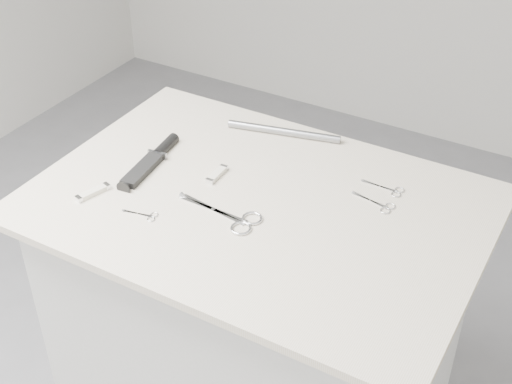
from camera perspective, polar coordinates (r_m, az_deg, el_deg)
The scene contains 10 objects.
plinth at distance 1.91m, azimuth 0.09°, elevation -12.17°, with size 0.90×0.60×0.90m, color silver.
display_board at distance 1.60m, azimuth 0.11°, elevation -1.01°, with size 1.00×0.70×0.02m, color beige.
large_shears at distance 1.54m, azimuth -1.74°, elevation -2.12°, with size 0.20×0.09×0.01m.
embroidery_scissors_a at distance 1.60m, azimuth 9.84°, elevation -1.00°, with size 0.11×0.05×0.00m.
embroidery_scissors_b at distance 1.65m, azimuth 10.60°, elevation 0.21°, with size 0.10×0.04×0.00m.
tiny_scissors at distance 1.56m, azimuth -8.91°, elevation -1.85°, with size 0.08×0.04×0.00m.
sheathed_knife at distance 1.74m, azimuth -8.22°, elevation 2.66°, with size 0.06×0.23×0.03m.
pocket_knife_a at distance 1.65m, azimuth -12.91°, elevation -0.04°, with size 0.04×0.09×0.01m.
pocket_knife_b at distance 1.67m, azimuth -3.14°, elevation 1.40°, with size 0.02×0.07×0.01m.
metal_rail at distance 1.82m, azimuth 2.22°, elevation 4.86°, with size 0.02×0.02×0.29m, color gray.
Camera 1 is at (0.63, -1.11, 1.86)m, focal length 50.00 mm.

